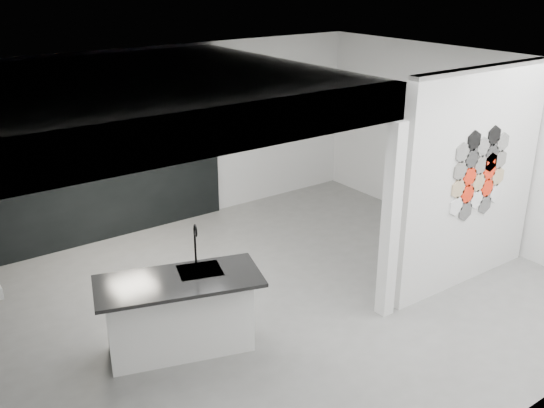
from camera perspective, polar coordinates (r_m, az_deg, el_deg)
The scene contains 15 objects.
floor at distance 7.68m, azimuth 0.71°, elevation -8.88°, with size 7.00×6.00×0.01m, color slate.
partition_panel at distance 7.93m, azimuth 18.27°, elevation 2.17°, with size 2.45×0.15×2.80m, color silver.
bay_clad_back at distance 9.12m, azimuth -17.23°, elevation 3.26°, with size 4.40×0.04×2.35m, color black.
bulkhead at distance 6.98m, azimuth -12.99°, elevation 9.99°, with size 4.40×4.00×0.40m, color silver.
corner_column at distance 6.98m, azimuth 11.11°, elevation -1.72°, with size 0.16×0.16×2.35m, color silver.
fascia_beam at distance 5.31m, azimuth -4.63°, elevation 6.94°, with size 4.40×0.16×0.40m, color silver.
display_shelf at distance 9.01m, azimuth -16.49°, elevation 3.97°, with size 3.00×0.15×0.04m, color black.
kitchen_island at distance 6.58m, azimuth -8.69°, elevation -10.07°, with size 1.84×1.22×1.37m.
stockpot at distance 8.70m, azimuth -23.59°, elevation 3.25°, with size 0.25×0.25×0.20m, color black.
kettle at distance 9.32m, azimuth -11.12°, elevation 5.62°, with size 0.17×0.17×0.15m, color black.
glass_bowl at distance 9.49m, azimuth -8.87°, elevation 5.91°, with size 0.14×0.14×0.10m, color gray.
glass_vase at distance 9.49m, azimuth -8.88°, elevation 6.04°, with size 0.10×0.10×0.14m, color gray.
bottle_dark at distance 8.94m, azimuth -17.41°, elevation 4.38°, with size 0.06×0.06×0.15m, color black.
utensil_cup at distance 8.82m, azimuth -20.48°, elevation 3.59°, with size 0.08×0.08×0.10m, color black.
hex_tile_cluster at distance 7.88m, azimuth 19.00°, elevation 2.76°, with size 1.04×0.02×1.16m.
Camera 1 is at (-3.94, -5.32, 3.88)m, focal length 40.00 mm.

